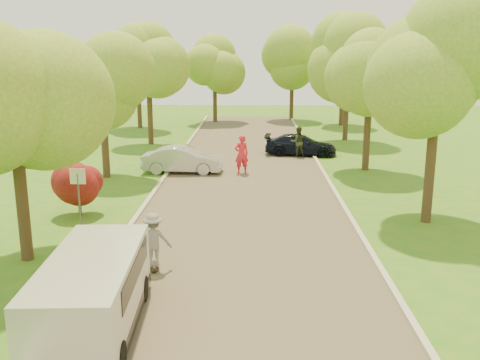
# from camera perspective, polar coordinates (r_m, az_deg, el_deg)

# --- Properties ---
(ground) EXTENTS (100.00, 100.00, 0.00)m
(ground) POSITION_cam_1_polar(r_m,az_deg,el_deg) (15.40, 0.02, -10.04)
(ground) COLOR #2E721B
(ground) RESTS_ON ground
(road) EXTENTS (8.00, 60.00, 0.01)m
(road) POSITION_cam_1_polar(r_m,az_deg,el_deg) (22.95, 0.45, -2.03)
(road) COLOR #4C4438
(road) RESTS_ON ground
(curb_left) EXTENTS (0.18, 60.00, 0.12)m
(curb_left) POSITION_cam_1_polar(r_m,az_deg,el_deg) (23.35, -9.54, -1.82)
(curb_left) COLOR #B2AD9E
(curb_left) RESTS_ON ground
(curb_right) EXTENTS (0.18, 60.00, 0.12)m
(curb_right) POSITION_cam_1_polar(r_m,az_deg,el_deg) (23.24, 10.49, -1.93)
(curb_right) COLOR #B2AD9E
(curb_right) RESTS_ON ground
(street_sign) EXTENTS (0.55, 0.06, 2.17)m
(street_sign) POSITION_cam_1_polar(r_m,az_deg,el_deg) (19.66, -16.88, -0.59)
(street_sign) COLOR #59595E
(street_sign) RESTS_ON ground
(red_shrub) EXTENTS (1.70, 1.70, 1.95)m
(red_shrub) POSITION_cam_1_polar(r_m,az_deg,el_deg) (21.30, -16.85, -0.81)
(red_shrub) COLOR #382619
(red_shrub) RESTS_ON ground
(tree_l_mida) EXTENTS (4.71, 4.60, 7.39)m
(tree_l_mida) POSITION_cam_1_polar(r_m,az_deg,el_deg) (16.52, -22.59, 9.10)
(tree_l_mida) COLOR #382619
(tree_l_mida) RESTS_ON ground
(tree_l_midb) EXTENTS (4.30, 4.20, 6.62)m
(tree_l_midb) POSITION_cam_1_polar(r_m,az_deg,el_deg) (27.11, -14.18, 9.78)
(tree_l_midb) COLOR #382619
(tree_l_midb) RESTS_ON ground
(tree_l_far) EXTENTS (4.92, 4.80, 7.79)m
(tree_l_far) POSITION_cam_1_polar(r_m,az_deg,el_deg) (36.74, -9.45, 12.25)
(tree_l_far) COLOR #382619
(tree_l_far) RESTS_ON ground
(tree_r_mida) EXTENTS (5.13, 5.00, 7.95)m
(tree_r_mida) POSITION_cam_1_polar(r_m,az_deg,el_deg) (20.27, 21.01, 10.89)
(tree_r_mida) COLOR #382619
(tree_r_mida) RESTS_ON ground
(tree_r_midb) EXTENTS (4.51, 4.40, 7.01)m
(tree_r_midb) POSITION_cam_1_polar(r_m,az_deg,el_deg) (28.84, 14.10, 10.57)
(tree_r_midb) COLOR #382619
(tree_r_midb) RESTS_ON ground
(tree_r_far) EXTENTS (5.33, 5.20, 8.34)m
(tree_r_far) POSITION_cam_1_polar(r_m,az_deg,el_deg) (38.74, 11.85, 12.74)
(tree_r_far) COLOR #382619
(tree_r_far) RESTS_ON ground
(tree_bg_a) EXTENTS (5.12, 5.00, 7.72)m
(tree_bg_a) POSITION_cam_1_polar(r_m,az_deg,el_deg) (45.05, -10.62, 12.20)
(tree_bg_a) COLOR #382619
(tree_bg_a) RESTS_ON ground
(tree_bg_b) EXTENTS (5.12, 5.00, 7.95)m
(tree_bg_b) POSITION_cam_1_polar(r_m,az_deg,el_deg) (46.79, 11.27, 12.48)
(tree_bg_b) COLOR #382619
(tree_bg_b) RESTS_ON ground
(tree_bg_c) EXTENTS (4.92, 4.80, 7.33)m
(tree_bg_c) POSITION_cam_1_polar(r_m,az_deg,el_deg) (48.23, -2.47, 12.13)
(tree_bg_c) COLOR #382619
(tree_bg_c) RESTS_ON ground
(tree_bg_d) EXTENTS (5.12, 5.00, 7.72)m
(tree_bg_d) POSITION_cam_1_polar(r_m,az_deg,el_deg) (50.27, 5.87, 12.46)
(tree_bg_d) COLOR #382619
(tree_bg_d) RESTS_ON ground
(minivan) EXTENTS (2.10, 4.86, 1.78)m
(minivan) POSITION_cam_1_polar(r_m,az_deg,el_deg) (12.55, -15.41, -11.54)
(minivan) COLOR silver
(minivan) RESTS_ON ground
(silver_sedan) EXTENTS (4.19, 1.60, 1.36)m
(silver_sedan) POSITION_cam_1_polar(r_m,az_deg,el_deg) (28.01, -6.17, 2.15)
(silver_sedan) COLOR #B4B3B8
(silver_sedan) RESTS_ON ground
(dark_sedan) EXTENTS (4.53, 2.29, 1.26)m
(dark_sedan) POSITION_cam_1_polar(r_m,az_deg,el_deg) (32.91, 6.48, 3.75)
(dark_sedan) COLOR black
(dark_sedan) RESTS_ON ground
(longboard) EXTENTS (0.36, 0.84, 0.10)m
(longboard) POSITION_cam_1_polar(r_m,az_deg,el_deg) (15.91, -9.11, -9.07)
(longboard) COLOR black
(longboard) RESTS_ON ground
(skateboarder) EXTENTS (1.12, 0.76, 1.59)m
(skateboarder) POSITION_cam_1_polar(r_m,az_deg,el_deg) (15.62, -9.22, -6.32)
(skateboarder) COLOR slate
(skateboarder) RESTS_ON longboard
(person_striped) EXTENTS (0.84, 0.66, 2.01)m
(person_striped) POSITION_cam_1_polar(r_m,az_deg,el_deg) (27.59, 0.17, 2.75)
(person_striped) COLOR red
(person_striped) RESTS_ON ground
(person_olive) EXTENTS (0.97, 0.81, 1.83)m
(person_olive) POSITION_cam_1_polar(r_m,az_deg,el_deg) (32.20, 6.20, 4.05)
(person_olive) COLOR #2C341F
(person_olive) RESTS_ON ground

